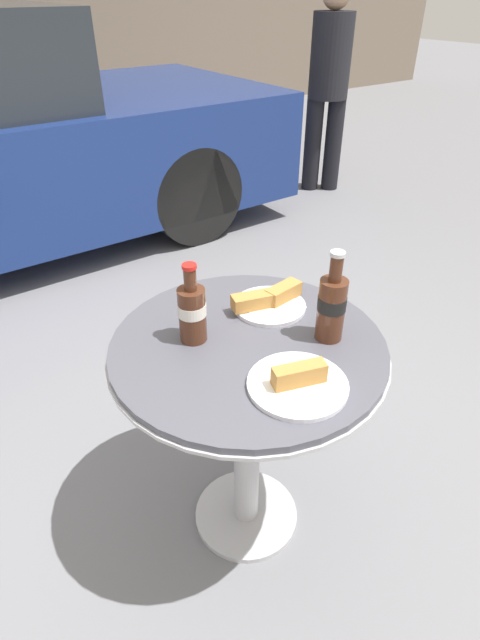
% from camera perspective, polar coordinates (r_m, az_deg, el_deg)
% --- Properties ---
extents(ground_plane, '(30.00, 30.00, 0.00)m').
position_cam_1_polar(ground_plane, '(1.83, 0.70, -21.42)').
color(ground_plane, slate).
extents(bistro_table, '(0.73, 0.73, 0.74)m').
position_cam_1_polar(bistro_table, '(1.39, 0.86, -7.86)').
color(bistro_table, '#B7B7BC').
rests_on(bistro_table, ground_plane).
extents(cola_bottle_left, '(0.07, 0.07, 0.25)m').
position_cam_1_polar(cola_bottle_left, '(1.28, 10.43, 1.63)').
color(cola_bottle_left, '#4C2819').
rests_on(cola_bottle_left, bistro_table).
extents(cola_bottle_right, '(0.07, 0.07, 0.22)m').
position_cam_1_polar(cola_bottle_right, '(1.26, -5.50, 1.01)').
color(cola_bottle_right, '#4C2819').
rests_on(cola_bottle_right, bistro_table).
extents(lunch_plate_near, '(0.23, 0.23, 0.06)m').
position_cam_1_polar(lunch_plate_near, '(1.16, 6.64, -7.07)').
color(lunch_plate_near, white).
rests_on(lunch_plate_near, bistro_table).
extents(lunch_plate_far, '(0.22, 0.21, 0.06)m').
position_cam_1_polar(lunch_plate_far, '(1.42, 3.31, 2.10)').
color(lunch_plate_far, white).
rests_on(lunch_plate_far, bistro_table).
extents(pedestrian, '(0.32, 0.32, 1.55)m').
position_cam_1_polar(pedestrian, '(4.43, 10.10, 25.37)').
color(pedestrian, black).
rests_on(pedestrian, ground_plane).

